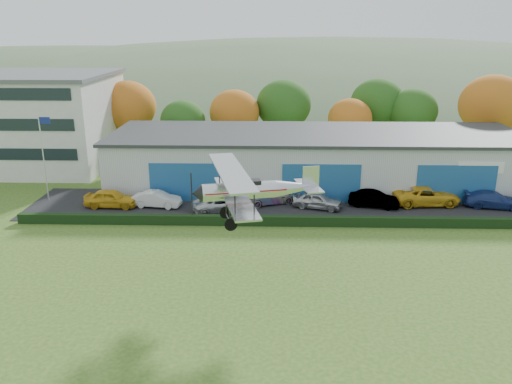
{
  "coord_description": "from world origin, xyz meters",
  "views": [
    {
      "loc": [
        0.43,
        -22.81,
        15.21
      ],
      "look_at": [
        -0.51,
        9.84,
        4.82
      ],
      "focal_mm": 36.43,
      "sensor_mm": 36.0,
      "label": 1
    }
  ],
  "objects_px": {
    "car_5": "(374,199)",
    "car_0": "(111,198)",
    "car_4": "(318,200)",
    "car_6": "(426,196)",
    "biplane": "(250,188)",
    "car_3": "(269,196)",
    "car_1": "(157,199)",
    "hangar": "(316,158)",
    "office_block": "(21,120)",
    "car_7": "(493,200)",
    "flagpole": "(44,149)",
    "car_2": "(221,203)"
  },
  "relations": [
    {
      "from": "car_6",
      "to": "car_4",
      "type": "bearing_deg",
      "value": 92.6
    },
    {
      "from": "car_6",
      "to": "car_7",
      "type": "relative_size",
      "value": 1.19
    },
    {
      "from": "flagpole",
      "to": "car_4",
      "type": "xyz_separation_m",
      "value": [
        24.47,
        -1.64,
        -4.0
      ]
    },
    {
      "from": "office_block",
      "to": "car_7",
      "type": "height_order",
      "value": "office_block"
    },
    {
      "from": "car_3",
      "to": "car_7",
      "type": "relative_size",
      "value": 1.01
    },
    {
      "from": "hangar",
      "to": "car_0",
      "type": "bearing_deg",
      "value": -157.18
    },
    {
      "from": "car_3",
      "to": "car_1",
      "type": "bearing_deg",
      "value": 74.38
    },
    {
      "from": "car_3",
      "to": "car_4",
      "type": "bearing_deg",
      "value": -127.73
    },
    {
      "from": "hangar",
      "to": "car_5",
      "type": "height_order",
      "value": "hangar"
    },
    {
      "from": "office_block",
      "to": "car_4",
      "type": "xyz_separation_m",
      "value": [
        32.59,
        -14.64,
        -4.43
      ]
    },
    {
      "from": "car_2",
      "to": "car_4",
      "type": "bearing_deg",
      "value": -103.99
    },
    {
      "from": "flagpole",
      "to": "car_6",
      "type": "height_order",
      "value": "flagpole"
    },
    {
      "from": "car_2",
      "to": "car_6",
      "type": "bearing_deg",
      "value": -103.88
    },
    {
      "from": "hangar",
      "to": "car_2",
      "type": "relative_size",
      "value": 8.09
    },
    {
      "from": "biplane",
      "to": "car_0",
      "type": "bearing_deg",
      "value": 118.61
    },
    {
      "from": "car_1",
      "to": "car_4",
      "type": "distance_m",
      "value": 14.14
    },
    {
      "from": "car_5",
      "to": "car_7",
      "type": "distance_m",
      "value": 10.45
    },
    {
      "from": "biplane",
      "to": "car_5",
      "type": "bearing_deg",
      "value": 41.85
    },
    {
      "from": "hangar",
      "to": "office_block",
      "type": "xyz_separation_m",
      "value": [
        -33.0,
        7.02,
        2.56
      ]
    },
    {
      "from": "flagpole",
      "to": "car_3",
      "type": "height_order",
      "value": "flagpole"
    },
    {
      "from": "car_4",
      "to": "flagpole",
      "type": "bearing_deg",
      "value": 104.16
    },
    {
      "from": "car_0",
      "to": "car_5",
      "type": "bearing_deg",
      "value": -86.25
    },
    {
      "from": "office_block",
      "to": "car_3",
      "type": "bearing_deg",
      "value": -25.46
    },
    {
      "from": "car_7",
      "to": "car_5",
      "type": "bearing_deg",
      "value": 101.26
    },
    {
      "from": "car_2",
      "to": "car_3",
      "type": "relative_size",
      "value": 1.01
    },
    {
      "from": "car_7",
      "to": "car_4",
      "type": "bearing_deg",
      "value": 102.7
    },
    {
      "from": "car_3",
      "to": "car_4",
      "type": "relative_size",
      "value": 1.16
    },
    {
      "from": "office_block",
      "to": "car_1",
      "type": "relative_size",
      "value": 4.87
    },
    {
      "from": "office_block",
      "to": "car_0",
      "type": "xyz_separation_m",
      "value": [
        14.43,
        -14.84,
        -4.37
      ]
    },
    {
      "from": "hangar",
      "to": "car_3",
      "type": "xyz_separation_m",
      "value": [
        -4.72,
        -6.45,
        -1.88
      ]
    },
    {
      "from": "car_5",
      "to": "car_7",
      "type": "height_order",
      "value": "car_5"
    },
    {
      "from": "hangar",
      "to": "office_block",
      "type": "bearing_deg",
      "value": 167.99
    },
    {
      "from": "car_1",
      "to": "car_5",
      "type": "xyz_separation_m",
      "value": [
        19.15,
        0.49,
        0.03
      ]
    },
    {
      "from": "car_1",
      "to": "car_5",
      "type": "relative_size",
      "value": 0.97
    },
    {
      "from": "car_0",
      "to": "biplane",
      "type": "bearing_deg",
      "value": -135.83
    },
    {
      "from": "flagpole",
      "to": "car_0",
      "type": "distance_m",
      "value": 7.67
    },
    {
      "from": "car_2",
      "to": "car_4",
      "type": "relative_size",
      "value": 1.17
    },
    {
      "from": "hangar",
      "to": "car_1",
      "type": "distance_m",
      "value": 16.55
    },
    {
      "from": "office_block",
      "to": "car_1",
      "type": "height_order",
      "value": "office_block"
    },
    {
      "from": "car_4",
      "to": "car_6",
      "type": "relative_size",
      "value": 0.73
    },
    {
      "from": "car_5",
      "to": "car_0",
      "type": "bearing_deg",
      "value": 106.6
    },
    {
      "from": "car_0",
      "to": "car_5",
      "type": "xyz_separation_m",
      "value": [
        23.17,
        0.67,
        -0.07
      ]
    },
    {
      "from": "car_1",
      "to": "car_3",
      "type": "height_order",
      "value": "car_3"
    },
    {
      "from": "car_4",
      "to": "car_5",
      "type": "xyz_separation_m",
      "value": [
        5.01,
        0.47,
        -0.01
      ]
    },
    {
      "from": "car_6",
      "to": "biplane",
      "type": "xyz_separation_m",
      "value": [
        -15.11,
        -15.69,
        5.42
      ]
    },
    {
      "from": "car_0",
      "to": "car_5",
      "type": "height_order",
      "value": "car_0"
    },
    {
      "from": "office_block",
      "to": "car_0",
      "type": "distance_m",
      "value": 21.15
    },
    {
      "from": "office_block",
      "to": "car_3",
      "type": "xyz_separation_m",
      "value": [
        28.28,
        -13.47,
        -4.44
      ]
    },
    {
      "from": "hangar",
      "to": "car_0",
      "type": "xyz_separation_m",
      "value": [
        -18.57,
        -7.82,
        -1.82
      ]
    },
    {
      "from": "car_5",
      "to": "car_7",
      "type": "xyz_separation_m",
      "value": [
        10.45,
        0.17,
        -0.01
      ]
    }
  ]
}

